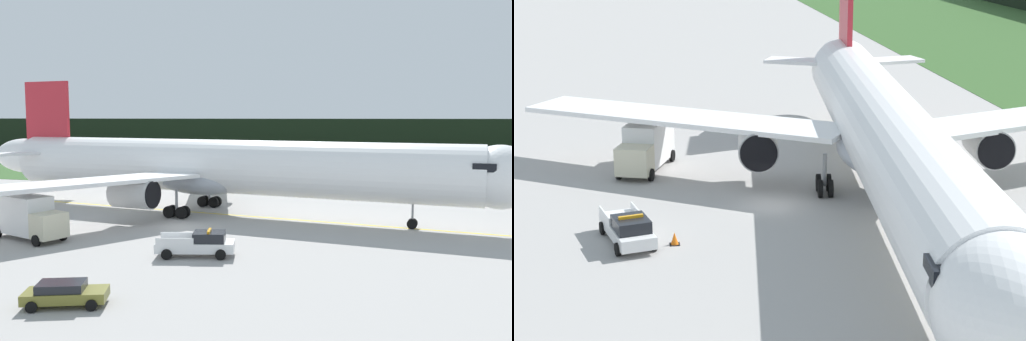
{
  "view_description": "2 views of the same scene",
  "coord_description": "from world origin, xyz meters",
  "views": [
    {
      "loc": [
        20.31,
        -44.3,
        9.99
      ],
      "look_at": [
        4.86,
        8.88,
        4.45
      ],
      "focal_mm": 37.56,
      "sensor_mm": 36.0,
      "label": 1
    },
    {
      "loc": [
        54.35,
        -7.84,
        18.13
      ],
      "look_at": [
        3.39,
        -0.61,
        3.34
      ],
      "focal_mm": 62.17,
      "sensor_mm": 36.0,
      "label": 2
    }
  ],
  "objects": [
    {
      "name": "catering_truck",
      "position": [
        -9.75,
        -7.98,
        1.88
      ],
      "size": [
        7.47,
        4.51,
        3.73
      ],
      "color": "beige",
      "rests_on": "ground"
    },
    {
      "name": "grass_verge",
      "position": [
        0.0,
        49.83,
        0.02
      ],
      "size": [
        320.0,
        46.42,
        0.04
      ],
      "primitive_type": "cube",
      "color": "#335829",
      "rests_on": "ground"
    },
    {
      "name": "staff_car",
      "position": [
        2.87,
        -20.66,
        0.7
      ],
      "size": [
        4.66,
        3.27,
        1.3
      ],
      "color": "olive",
      "rests_on": "ground"
    },
    {
      "name": "distant_tree_line",
      "position": [
        0.0,
        70.25,
        4.82
      ],
      "size": [
        288.0,
        5.19,
        9.64
      ],
      "primitive_type": "cube",
      "color": "black",
      "rests_on": "ground"
    },
    {
      "name": "taxiway_centerline_main",
      "position": [
        1.93,
        7.03,
        0.0
      ],
      "size": [
        78.64,
        8.57,
        0.01
      ],
      "primitive_type": "cube",
      "rotation": [
        0.0,
        0.0,
        -0.1
      ],
      "color": "yellow",
      "rests_on": "ground"
    },
    {
      "name": "ops_pickup_truck",
      "position": [
        5.8,
        -9.19,
        0.9
      ],
      "size": [
        5.94,
        3.42,
        1.94
      ],
      "color": "white",
      "rests_on": "ground"
    },
    {
      "name": "ground",
      "position": [
        0.0,
        0.0,
        0.0
      ],
      "size": [
        320.0,
        320.0,
        0.0
      ],
      "primitive_type": "plane",
      "color": "#A29F9C"
    },
    {
      "name": "airliner",
      "position": [
        1.33,
        7.09,
        4.83
      ],
      "size": [
        59.66,
        50.2,
        14.12
      ],
      "color": "white",
      "rests_on": "ground"
    },
    {
      "name": "apron_cone",
      "position": [
        6.37,
        -6.57,
        0.36
      ],
      "size": [
        0.59,
        0.59,
        0.74
      ],
      "color": "black",
      "rests_on": "ground"
    }
  ]
}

